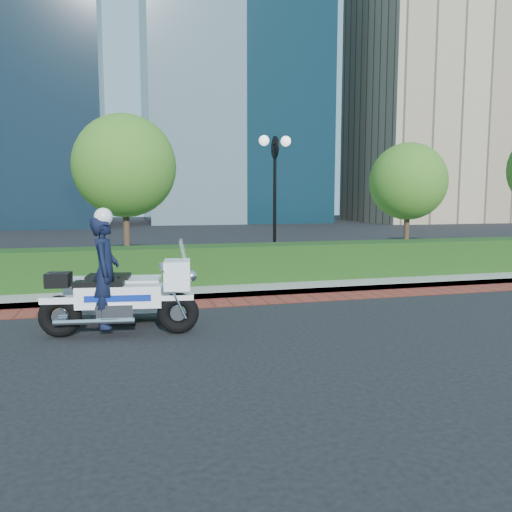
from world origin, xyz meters
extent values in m
plane|color=black|center=(0.00, 0.00, 0.00)|extent=(120.00, 120.00, 0.00)
cube|color=maroon|center=(0.00, 1.50, 0.01)|extent=(60.00, 1.00, 0.01)
cube|color=gray|center=(0.00, 6.00, 0.07)|extent=(60.00, 8.00, 0.15)
cube|color=black|center=(0.00, 3.60, 0.65)|extent=(18.00, 1.20, 1.00)
cylinder|color=black|center=(1.00, 5.20, 0.30)|extent=(0.30, 0.30, 0.30)
cylinder|color=black|center=(1.00, 5.20, 2.15)|extent=(0.10, 0.10, 3.70)
cylinder|color=black|center=(1.00, 5.20, 4.00)|extent=(0.04, 0.70, 0.70)
sphere|color=white|center=(0.65, 5.20, 4.20)|extent=(0.32, 0.32, 0.32)
sphere|color=white|center=(1.35, 5.20, 4.20)|extent=(0.32, 0.32, 0.32)
cylinder|color=#332319|center=(-3.50, 6.50, 1.23)|extent=(0.20, 0.20, 2.17)
sphere|color=#31741D|center=(-3.50, 6.50, 3.44)|extent=(3.20, 3.20, 3.20)
cylinder|color=#332319|center=(6.50, 6.50, 1.11)|extent=(0.20, 0.20, 1.92)
sphere|color=#31741D|center=(6.50, 6.50, 3.05)|extent=(2.80, 2.80, 2.80)
cube|color=black|center=(8.00, 44.00, 23.00)|extent=(18.00, 15.00, 46.00)
cube|color=gray|center=(28.00, 38.00, 14.00)|extent=(14.00, 12.00, 28.00)
torus|color=black|center=(-4.74, -0.63, 0.37)|extent=(0.77, 0.33, 0.75)
torus|color=black|center=(-2.72, -0.92, 0.37)|extent=(0.77, 0.33, 0.75)
cube|color=white|center=(-3.73, -0.78, 0.70)|extent=(1.51, 0.57, 0.39)
cube|color=silver|center=(-3.79, -0.77, 0.43)|extent=(0.68, 0.54, 0.32)
cube|color=white|center=(-2.72, -0.92, 1.08)|extent=(0.54, 0.68, 0.51)
cube|color=silver|center=(-2.61, -0.94, 1.48)|extent=(0.22, 0.58, 0.45)
cube|color=black|center=(-4.07, -0.73, 0.93)|extent=(0.89, 0.46, 0.11)
cube|color=black|center=(-4.74, -0.63, 1.02)|extent=(0.44, 0.42, 0.25)
cube|color=white|center=(-3.82, 0.21, 0.57)|extent=(1.85, 1.04, 0.62)
cube|color=black|center=(-3.93, 0.23, 0.91)|extent=(0.87, 0.67, 0.09)
torus|color=black|center=(-3.85, 0.77, 0.28)|extent=(0.59, 0.26, 0.57)
imported|color=black|center=(-3.96, -0.74, 1.15)|extent=(0.57, 0.77, 1.96)
sphere|color=white|center=(-3.96, -0.74, 2.10)|extent=(0.32, 0.32, 0.32)
camera|label=1|loc=(-3.66, -9.78, 2.42)|focal=35.00mm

